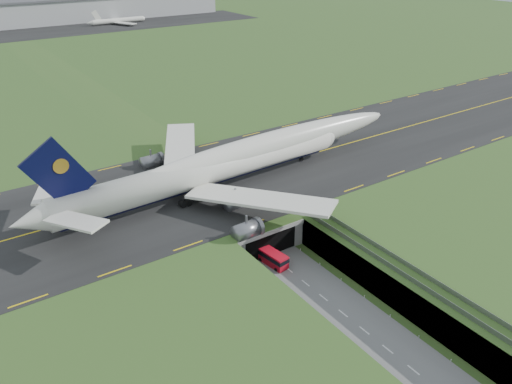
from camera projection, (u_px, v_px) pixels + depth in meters
ground at (295, 276)px, 94.00m from camera, size 900.00×900.00×0.00m
airfield_deck at (296, 263)px, 92.63m from camera, size 800.00×800.00×6.00m
trench_road at (322, 297)px, 88.43m from camera, size 12.00×75.00×0.20m
taxiway at (208, 183)px, 115.52m from camera, size 800.00×44.00×0.18m
tunnel_portal at (247, 223)px, 104.79m from camera, size 17.00×22.30×6.00m
guideway at (420, 285)px, 83.01m from camera, size 3.00×53.00×7.05m
jumbo_jet at (234, 161)px, 113.36m from camera, size 98.04×62.42×20.66m
shuttle_tram at (273, 258)px, 96.62m from camera, size 3.37×6.96×2.75m
distant_hills at (53, 14)px, 444.62m from camera, size 700.00×91.00×60.00m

